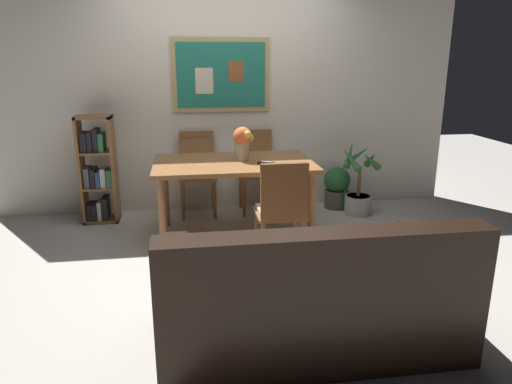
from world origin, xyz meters
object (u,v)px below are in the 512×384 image
(dining_table, at_px, (234,171))
(dining_chair_far_right, at_px, (256,164))
(potted_palm, at_px, (358,188))
(dining_chair_near_right, at_px, (282,205))
(bookshelf, at_px, (98,172))
(potted_ivy, at_px, (337,187))
(flower_vase, at_px, (243,140))
(tv_remote, at_px, (266,163))
(dining_chair_far_left, at_px, (197,166))
(leather_couch, at_px, (312,300))

(dining_table, distance_m, dining_chair_far_right, 0.86)
(potted_palm, bearing_deg, dining_chair_near_right, -132.61)
(dining_chair_near_right, xyz_separation_m, bookshelf, (-1.68, 1.41, -0.00))
(potted_ivy, xyz_separation_m, flower_vase, (-1.18, -0.69, 0.69))
(dining_chair_far_right, bearing_deg, bookshelf, -175.49)
(dining_chair_near_right, height_order, bookshelf, bookshelf)
(potted_ivy, relative_size, potted_palm, 0.60)
(dining_table, distance_m, potted_palm, 1.55)
(bookshelf, bearing_deg, tv_remote, -25.92)
(dining_chair_far_right, height_order, dining_chair_far_left, same)
(dining_chair_near_right, distance_m, flower_vase, 0.92)
(dining_table, relative_size, bookshelf, 1.33)
(potted_ivy, height_order, flower_vase, flower_vase)
(dining_chair_far_right, bearing_deg, potted_palm, -16.28)
(dining_chair_near_right, xyz_separation_m, potted_ivy, (0.96, 1.48, -0.29))
(flower_vase, relative_size, tv_remote, 2.01)
(leather_couch, relative_size, flower_vase, 5.58)
(dining_chair_near_right, height_order, dining_chair_far_left, same)
(leather_couch, bearing_deg, flower_vase, 94.88)
(dining_chair_far_left, bearing_deg, leather_couch, -77.66)
(bookshelf, bearing_deg, dining_chair_far_left, 6.88)
(leather_couch, distance_m, potted_ivy, 2.84)
(dining_chair_far_left, bearing_deg, flower_vase, -60.25)
(potted_ivy, bearing_deg, dining_chair_near_right, -123.03)
(dining_chair_far_right, bearing_deg, flower_vase, -107.61)
(dining_chair_far_left, xyz_separation_m, tv_remote, (0.61, -0.93, 0.22))
(flower_vase, bearing_deg, tv_remote, -45.01)
(dining_chair_far_right, height_order, tv_remote, dining_chair_far_right)
(dining_chair_far_left, relative_size, bookshelf, 0.80)
(potted_ivy, distance_m, tv_remote, 1.42)
(leather_couch, bearing_deg, tv_remote, 89.28)
(flower_vase, bearing_deg, potted_ivy, 30.21)
(dining_chair_far_right, distance_m, dining_chair_near_right, 1.54)
(potted_palm, height_order, tv_remote, potted_palm)
(leather_couch, height_order, flower_vase, flower_vase)
(dining_chair_near_right, height_order, potted_ivy, dining_chair_near_right)
(flower_vase, bearing_deg, dining_chair_far_right, 72.39)
(bookshelf, height_order, potted_palm, bookshelf)
(dining_chair_near_right, bearing_deg, tv_remote, 92.52)
(dining_chair_far_right, distance_m, bookshelf, 1.71)
(leather_couch, bearing_deg, dining_chair_far_right, 88.51)
(bookshelf, height_order, potted_ivy, bookshelf)
(tv_remote, bearing_deg, leather_couch, -90.72)
(dining_chair_far_left, xyz_separation_m, leather_couch, (0.59, -2.70, -0.22))
(flower_vase, xyz_separation_m, tv_remote, (0.19, -0.19, -0.18))
(dining_chair_far_right, height_order, potted_ivy, dining_chair_far_right)
(potted_ivy, xyz_separation_m, potted_palm, (0.16, -0.26, 0.05))
(leather_couch, xyz_separation_m, flower_vase, (-0.17, 1.96, 0.63))
(dining_table, distance_m, bookshelf, 1.52)
(leather_couch, relative_size, potted_palm, 2.19)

